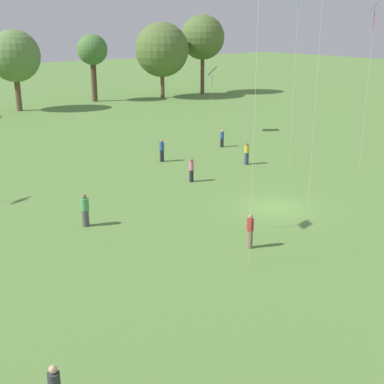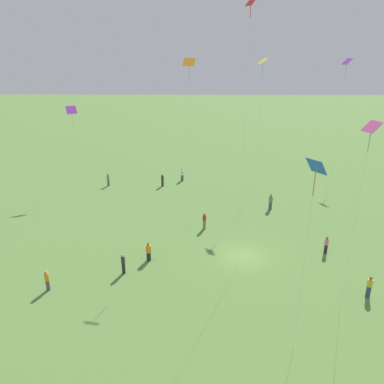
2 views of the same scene
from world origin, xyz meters
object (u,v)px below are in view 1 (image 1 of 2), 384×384
person_11 (85,210)px  kite_2 (375,13)px  person_6 (247,154)px  person_5 (191,170)px  person_9 (250,231)px  person_8 (222,138)px  kite_0 (212,72)px  person_0 (162,150)px

person_11 → kite_2: size_ratio=0.15×
person_6 → person_5: bearing=-53.8°
person_9 → kite_2: (16.05, 5.23, 10.31)m
person_6 → person_8: (2.40, 5.76, -0.08)m
person_9 → kite_0: 28.52m
person_6 → person_11: size_ratio=0.94×
person_6 → person_9: size_ratio=0.98×
person_6 → kite_2: 13.33m
person_5 → person_9: person_9 is taller
person_5 → person_8: 11.07m
person_8 → person_11: (-18.34, -10.07, 0.12)m
person_9 → kite_2: size_ratio=0.15×
person_0 → kite_2: 18.25m
kite_2 → person_0: bearing=-39.2°
person_6 → person_8: size_ratio=1.10×
person_0 → person_9: 17.72m
kite_0 → person_6: bearing=59.0°
person_5 → kite_0: 17.59m
person_8 → kite_2: kite_2 is taller
person_5 → kite_2: size_ratio=0.14×
person_8 → kite_2: 16.43m
person_0 → person_11: person_11 is taller
person_8 → kite_0: kite_0 is taller
person_5 → kite_0: bearing=50.8°
person_6 → kite_2: size_ratio=0.14×
person_6 → kite_2: bearing=63.7°
person_11 → kite_0: kite_0 is taller
person_0 → kite_0: size_ratio=0.28×
person_6 → person_9: (-10.89, -11.88, 0.03)m
kite_2 → kite_0: bearing=-81.2°
person_11 → kite_2: kite_2 is taller
person_8 → kite_2: size_ratio=0.13×
person_9 → kite_2: kite_2 is taller
person_11 → kite_2: (21.09, -2.34, 10.29)m
kite_0 → kite_2: 18.33m
person_5 → person_6: 6.36m
person_0 → kite_0: kite_0 is taller
person_6 → person_9: bearing=-16.6°
person_5 → kite_2: bearing=-20.8°
person_5 → person_8: size_ratio=1.05×
kite_2 → person_9: bearing=27.9°
person_8 → person_6: bearing=167.2°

